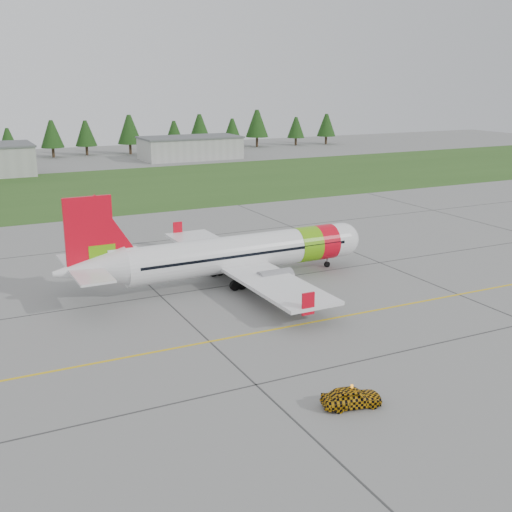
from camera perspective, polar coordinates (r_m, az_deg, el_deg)
ground at (r=50.69m, az=15.52°, el=-7.58°), size 320.00×320.00×0.00m
aircraft at (r=62.91m, az=-1.84°, el=0.18°), size 31.88×29.24×9.66m
follow_me_car at (r=39.88m, az=8.56°, el=-10.73°), size 1.57×1.74×3.74m
grass_strip at (r=122.12m, az=-10.87°, el=6.07°), size 320.00×50.00×0.03m
taxi_guideline at (r=56.41m, az=10.14°, el=-4.85°), size 120.00×0.25×0.02m
hangar_east at (r=163.43m, az=-5.86°, el=9.49°), size 24.00×12.00×5.20m
treeline at (r=175.80m, az=-16.02°, el=10.18°), size 160.00×8.00×10.00m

